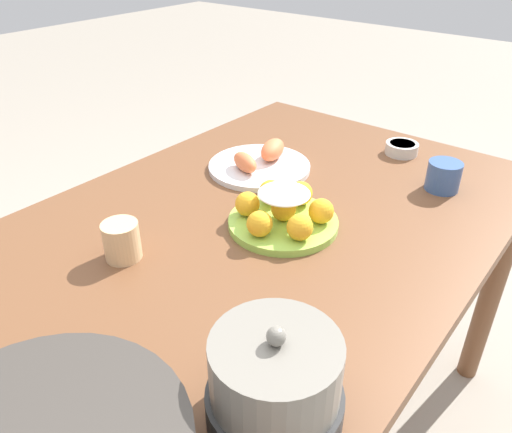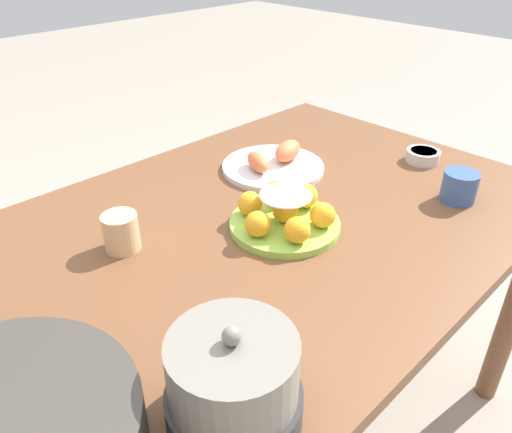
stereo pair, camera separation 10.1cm
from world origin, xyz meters
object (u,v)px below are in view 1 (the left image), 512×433
Objects in this scene: seafood_platter at (260,163)px; cup_far at (443,176)px; cake_plate at (283,213)px; sauce_bowl at (402,148)px; warming_pot at (275,384)px; cup_near at (122,241)px; dining_table at (229,275)px.

cup_far is at bearing 114.15° from seafood_platter.
sauce_bowl is (-0.50, 0.04, -0.01)m from cake_plate.
sauce_bowl is 1.11× the size of cup_far.
warming_pot is (0.57, 0.48, 0.05)m from seafood_platter.
seafood_platter is 0.47m from cup_near.
warming_pot reaches higher than cup_far.
cake_plate reaches higher than seafood_platter.
dining_table is 20.29× the size of cup_near.
cup_near is (0.47, 0.04, 0.02)m from seafood_platter.
cake_plate reaches higher than cup_far.
cup_far reaches higher than dining_table.
cup_far is (-0.65, 0.37, -0.00)m from cup_near.
sauce_bowl is 0.92m from warming_pot.
cake_plate reaches higher than dining_table.
dining_table is 0.63m from sauce_bowl.
warming_pot reaches higher than dining_table.
dining_table is 8.58× the size of warming_pot.
dining_table is 6.57× the size of cake_plate.
cup_near is at bearing -103.53° from warming_pot.
cake_plate reaches higher than cup_near.
cup_near reaches higher than dining_table.
sauce_bowl is at bearing 171.81° from dining_table.
warming_pot is (0.11, 0.44, 0.03)m from cup_near.
seafood_platter is (-0.19, -0.21, -0.02)m from cake_plate.
dining_table is 5.83× the size of seafood_platter.
cake_plate reaches higher than sauce_bowl.
seafood_platter is 0.45m from cup_far.
seafood_platter is 3.32× the size of cup_far.
sauce_bowl is 0.21m from cup_far.
cake_plate is 1.31× the size of warming_pot.
cup_near reaches higher than cup_far.
sauce_bowl is at bearing -165.34° from warming_pot.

